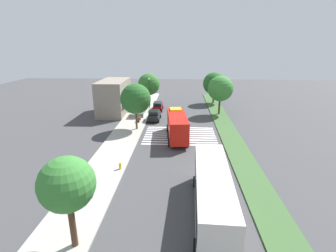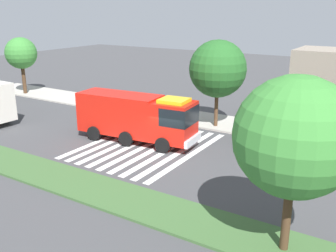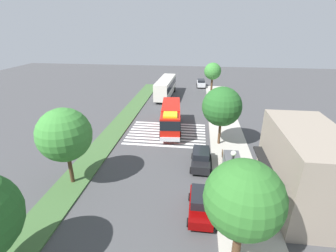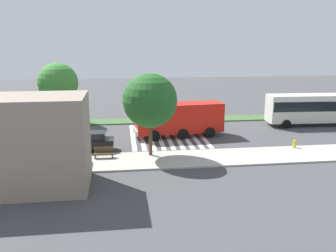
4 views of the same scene
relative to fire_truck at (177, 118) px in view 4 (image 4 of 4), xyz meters
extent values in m
plane|color=#424244|center=(2.90, -0.45, -2.01)|extent=(120.00, 120.00, 0.00)
cube|color=#ADA89E|center=(2.90, 7.59, -1.94)|extent=(60.00, 4.50, 0.14)
cube|color=#3D6033|center=(2.90, -7.74, -1.94)|extent=(60.00, 3.00, 0.14)
cube|color=silver|center=(-2.67, -0.45, -2.01)|extent=(0.45, 10.42, 0.01)
cube|color=silver|center=(-1.77, -0.45, -2.01)|extent=(0.45, 10.42, 0.01)
cube|color=silver|center=(-0.87, -0.45, -2.01)|extent=(0.45, 10.42, 0.01)
cube|color=silver|center=(0.03, -0.45, -2.01)|extent=(0.45, 10.42, 0.01)
cube|color=silver|center=(0.93, -0.45, -2.01)|extent=(0.45, 10.42, 0.01)
cube|color=silver|center=(1.83, -0.45, -2.01)|extent=(0.45, 10.42, 0.01)
cube|color=silver|center=(2.73, -0.45, -2.01)|extent=(0.45, 10.42, 0.01)
cube|color=silver|center=(3.63, -0.45, -2.01)|extent=(0.45, 10.42, 0.01)
cube|color=silver|center=(4.53, -0.45, -2.01)|extent=(0.45, 10.42, 0.01)
cube|color=red|center=(2.84, 0.26, -0.06)|extent=(2.91, 2.68, 2.81)
cube|color=red|center=(-1.64, -0.15, 0.01)|extent=(6.50, 3.01, 2.95)
cube|color=black|center=(3.25, 0.29, 0.50)|extent=(2.16, 2.64, 1.23)
cube|color=silver|center=(4.29, 0.39, -1.21)|extent=(0.46, 2.46, 0.50)
cube|color=yellow|center=(2.84, 0.26, 1.46)|extent=(2.04, 1.88, 0.24)
cylinder|color=black|center=(2.46, 1.45, -1.46)|extent=(1.12, 0.40, 1.10)
cylinder|color=black|center=(2.68, -0.99, -1.46)|extent=(1.12, 0.40, 1.10)
cylinder|color=black|center=(-3.33, 0.93, -1.46)|extent=(1.12, 0.40, 1.10)
cylinder|color=black|center=(-3.10, -1.51, -1.46)|extent=(1.12, 0.40, 1.10)
cylinder|color=black|center=(-0.50, 1.18, -1.46)|extent=(1.12, 0.40, 1.10)
cylinder|color=black|center=(-0.28, -1.25, -1.46)|extent=(1.12, 0.40, 1.10)
cube|color=black|center=(8.58, 4.14, -1.28)|extent=(4.31, 1.96, 0.83)
cube|color=black|center=(8.37, 4.14, -0.54)|extent=(2.43, 1.69, 0.63)
cylinder|color=black|center=(10.01, 5.03, -1.69)|extent=(0.65, 0.24, 0.64)
cylinder|color=black|center=(9.96, 3.18, -1.69)|extent=(0.65, 0.24, 0.64)
cylinder|color=black|center=(7.19, 5.10, -1.69)|extent=(0.65, 0.24, 0.64)
cylinder|color=black|center=(7.15, 3.25, -1.69)|extent=(0.65, 0.24, 0.64)
cube|color=#720505|center=(15.44, 4.14, -1.33)|extent=(4.33, 1.79, 0.72)
cube|color=black|center=(15.22, 4.14, -0.63)|extent=(2.43, 1.57, 0.68)
cylinder|color=black|center=(14.01, 5.02, -1.69)|extent=(0.64, 0.22, 0.64)
cylinder|color=black|center=(14.01, 3.25, -1.69)|extent=(0.64, 0.22, 0.64)
cube|color=silver|center=(-17.09, -3.06, 0.07)|extent=(11.61, 3.01, 3.16)
cube|color=black|center=(-17.09, -3.06, 0.44)|extent=(11.38, 3.05, 1.14)
cylinder|color=black|center=(-13.12, -4.49, -1.51)|extent=(1.01, 0.34, 1.00)
cylinder|color=black|center=(-13.01, -1.94, -1.51)|extent=(1.01, 0.34, 1.00)
cube|color=#4C4C51|center=(11.24, 6.91, 0.53)|extent=(3.50, 1.40, 0.12)
cube|color=#8C9E99|center=(11.24, 6.25, -0.67)|extent=(3.50, 0.08, 2.40)
cylinder|color=#333338|center=(9.54, 7.56, -0.67)|extent=(0.08, 0.08, 2.40)
cylinder|color=#333338|center=(12.94, 7.56, -0.67)|extent=(0.08, 0.08, 2.40)
cube|color=#4C3823|center=(7.24, 6.69, -1.46)|extent=(1.60, 0.50, 0.08)
cube|color=#4C3823|center=(7.24, 6.47, -1.20)|extent=(1.60, 0.06, 0.45)
cube|color=black|center=(6.52, 6.69, -1.69)|extent=(0.08, 0.45, 0.37)
cube|color=black|center=(7.96, 6.69, -1.69)|extent=(0.08, 0.45, 0.37)
cube|color=gray|center=(12.76, 12.23, 1.16)|extent=(9.57, 4.78, 6.34)
cube|color=black|center=(12.76, 9.44, 0.79)|extent=(7.65, 0.80, 0.16)
cylinder|color=#513823|center=(3.24, 6.34, -0.30)|extent=(0.30, 0.30, 3.15)
sphere|color=#235B23|center=(3.24, 6.34, 2.90)|extent=(4.62, 4.62, 4.62)
cylinder|color=#47301E|center=(12.94, -7.74, -0.28)|extent=(0.35, 0.35, 3.18)
sphere|color=#387F33|center=(12.94, -7.74, 2.95)|extent=(4.69, 4.69, 4.69)
cylinder|color=gold|center=(-10.16, 5.84, -1.52)|extent=(0.28, 0.28, 0.70)
camera|label=1|loc=(-34.25, -0.54, 10.88)|focal=27.21mm
camera|label=2|loc=(16.09, -21.70, 7.54)|focal=40.91mm
camera|label=3|loc=(30.48, 3.48, 11.70)|focal=25.79mm
camera|label=4|loc=(5.67, 36.60, 7.88)|focal=39.10mm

